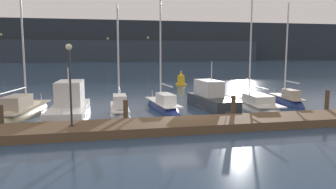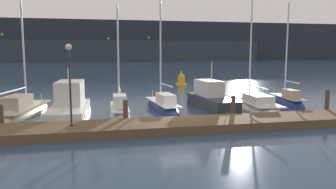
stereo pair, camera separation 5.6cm
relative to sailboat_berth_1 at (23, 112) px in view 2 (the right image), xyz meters
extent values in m
plane|color=navy|center=(9.83, -4.24, -0.14)|extent=(400.00, 400.00, 0.00)
cube|color=brown|center=(9.83, -6.31, 0.09)|extent=(29.35, 2.80, 0.45)
cylinder|color=#4C3D2D|center=(-0.11, -4.66, 0.57)|extent=(0.28, 0.28, 1.41)
cylinder|color=#4C3D2D|center=(6.51, -4.66, 0.60)|extent=(0.28, 0.28, 1.46)
cylinder|color=#4C3D2D|center=(13.14, -4.66, 0.62)|extent=(0.28, 0.28, 1.50)
cylinder|color=#4C3D2D|center=(19.76, -4.66, 0.72)|extent=(0.28, 0.28, 1.71)
ellipsoid|color=beige|center=(0.02, 0.08, -0.14)|extent=(3.44, 7.80, 1.51)
cube|color=#A39984|center=(0.02, 0.08, 0.35)|extent=(2.89, 6.55, 0.08)
cube|color=#A39984|center=(-0.15, -0.81, 0.82)|extent=(1.67, 2.60, 0.86)
cylinder|color=silver|center=(0.13, 0.68, 5.16)|extent=(0.12, 0.12, 9.61)
cylinder|color=silver|center=(-0.22, -1.17, 1.63)|extent=(0.79, 3.71, 0.09)
cylinder|color=silver|center=(0.67, 3.49, 0.60)|extent=(0.04, 0.04, 0.50)
ellipsoid|color=white|center=(3.07, -0.70, -0.14)|extent=(2.84, 7.22, 1.12)
cube|color=white|center=(3.07, -0.70, 0.17)|extent=(2.60, 6.50, 0.61)
cube|color=silver|center=(3.11, 0.01, 1.27)|extent=(1.83, 3.21, 1.59)
cube|color=black|center=(3.19, 1.42, 1.51)|extent=(1.48, 0.38, 0.71)
cylinder|color=silver|center=(3.08, -0.56, 2.54)|extent=(0.07, 0.07, 0.96)
cylinder|color=silver|center=(2.91, -3.68, 0.77)|extent=(0.04, 0.04, 0.60)
ellipsoid|color=gray|center=(6.39, -1.16, -0.14)|extent=(1.58, 5.70, 1.43)
cube|color=silver|center=(6.39, -1.16, 0.35)|extent=(1.33, 4.79, 0.08)
cube|color=silver|center=(6.37, -1.84, 0.82)|extent=(0.89, 1.84, 0.87)
cylinder|color=silver|center=(6.41, -0.71, 3.79)|extent=(0.12, 0.12, 6.87)
cylinder|color=silver|center=(6.37, -1.91, 1.61)|extent=(0.17, 2.41, 0.09)
cylinder|color=silver|center=(6.48, 1.44, 0.60)|extent=(0.04, 0.04, 0.50)
ellipsoid|color=navy|center=(9.62, 0.03, -0.14)|extent=(2.13, 6.64, 1.28)
cube|color=silver|center=(9.62, 0.03, 0.39)|extent=(1.79, 5.58, 0.08)
cube|color=silver|center=(9.69, -0.76, 0.77)|extent=(1.12, 2.16, 0.67)
cylinder|color=silver|center=(9.58, 0.55, 4.66)|extent=(0.12, 0.12, 8.54)
cylinder|color=silver|center=(9.70, -0.87, 1.73)|extent=(0.34, 2.84, 0.09)
cylinder|color=silver|center=(9.36, 3.02, 0.64)|extent=(0.04, 0.04, 0.50)
ellipsoid|color=#2D3338|center=(13.34, -0.27, -0.14)|extent=(2.47, 6.62, 1.35)
cube|color=#2D3338|center=(13.34, -0.27, 0.29)|extent=(2.26, 5.96, 0.86)
cube|color=silver|center=(13.29, 0.38, 1.31)|extent=(1.56, 2.95, 1.18)
cube|color=black|center=(13.19, 1.67, 1.49)|extent=(1.21, 0.33, 0.53)
cylinder|color=silver|center=(13.33, -0.14, 2.62)|extent=(0.07, 0.07, 1.43)
cylinder|color=silver|center=(13.54, -2.98, 1.02)|extent=(0.04, 0.04, 0.60)
ellipsoid|color=white|center=(16.47, -0.57, -0.14)|extent=(3.00, 8.44, 1.46)
cube|color=silver|center=(16.47, -0.57, 0.38)|extent=(2.52, 7.09, 0.08)
cube|color=silver|center=(16.40, -1.57, 0.69)|extent=(1.63, 2.75, 0.55)
cylinder|color=silver|center=(16.52, 0.09, 5.42)|extent=(0.12, 0.12, 10.07)
cylinder|color=silver|center=(16.40, -1.61, 1.49)|extent=(0.34, 3.40, 0.09)
cylinder|color=silver|center=(16.75, 3.23, 0.63)|extent=(0.04, 0.04, 0.50)
ellipsoid|color=navy|center=(19.90, 0.23, -0.14)|extent=(1.90, 5.47, 1.45)
cube|color=#A39984|center=(19.90, 0.23, 0.44)|extent=(1.60, 4.60, 0.08)
cube|color=#A39984|center=(19.83, -0.41, 0.79)|extent=(0.98, 1.79, 0.62)
cylinder|color=silver|center=(19.94, 0.65, 4.17)|extent=(0.12, 0.12, 7.47)
cylinder|color=silver|center=(19.81, -0.53, 1.71)|extent=(0.35, 2.38, 0.09)
cylinder|color=silver|center=(20.17, 2.68, 0.69)|extent=(0.04, 0.04, 0.50)
cylinder|color=gold|center=(15.35, 16.63, -0.06)|extent=(1.35, 1.35, 0.16)
cylinder|color=gold|center=(15.35, 16.63, 0.53)|extent=(0.90, 0.90, 1.01)
cone|color=gold|center=(15.35, 16.63, 1.29)|extent=(0.63, 0.63, 0.50)
sphere|color=#F9EAB7|center=(15.35, 16.63, 1.59)|extent=(0.16, 0.16, 0.16)
cylinder|color=#2D2D33|center=(3.63, -6.30, 0.34)|extent=(0.24, 0.24, 0.06)
cylinder|color=#2D2D33|center=(3.63, -6.30, 2.27)|extent=(0.10, 0.10, 3.78)
sphere|color=#F9EAB7|center=(3.63, -6.30, 4.30)|extent=(0.32, 0.32, 0.32)
cube|color=#232B33|center=(9.83, 126.25, 8.59)|extent=(240.00, 16.00, 17.44)
cube|color=#2C363F|center=(2.42, 116.25, 4.20)|extent=(144.00, 10.00, 8.67)
cube|color=#F4DB8C|center=(27.05, 118.20, 10.01)|extent=(0.80, 0.10, 0.80)
cube|color=#F4DB8C|center=(-23.17, 118.20, 1.27)|extent=(0.80, 0.10, 0.80)
cube|color=#F4DB8C|center=(4.51, 118.20, 2.96)|extent=(0.80, 0.10, 0.80)
cube|color=#F4DB8C|center=(-31.31, 118.20, 10.74)|extent=(0.80, 0.10, 0.80)
cube|color=#F4DB8C|center=(16.82, 118.20, 7.63)|extent=(0.80, 0.10, 0.80)
cube|color=#F4DB8C|center=(9.95, 118.20, 9.49)|extent=(0.80, 0.10, 0.80)
cube|color=#F4DB8C|center=(-24.23, 118.20, 2.73)|extent=(0.80, 0.10, 0.80)
cube|color=#F4DB8C|center=(14.10, 118.20, 1.52)|extent=(0.80, 0.10, 0.80)
camera|label=1|loc=(4.94, -23.27, 4.08)|focal=35.00mm
camera|label=2|loc=(4.99, -23.28, 4.08)|focal=35.00mm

